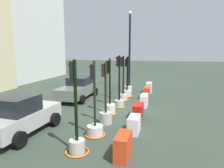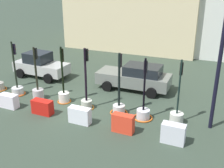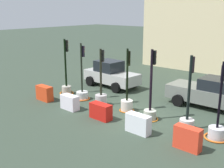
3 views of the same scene
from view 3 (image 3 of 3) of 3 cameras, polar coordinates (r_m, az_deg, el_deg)
name	(u,v)px [view 3 (image 3 of 3)]	position (r m, az deg, el deg)	size (l,w,h in m)	color
ground_plane	(137,117)	(14.01, 5.02, -6.65)	(120.00, 120.00, 0.00)	#324033
traffic_light_0	(66,84)	(17.76, -9.19, 0.08)	(0.88, 0.88, 3.40)	#B9B4A6
traffic_light_1	(82,91)	(16.56, -6.02, -1.48)	(0.89, 0.89, 3.29)	silver
traffic_light_2	(101,94)	(15.44, -2.21, -2.09)	(0.64, 0.64, 3.12)	#B0A8A9
traffic_light_3	(127,100)	(14.61, 3.04, -3.30)	(0.78, 0.78, 3.25)	silver
traffic_light_4	(150,106)	(13.55, 7.75, -4.45)	(0.82, 0.82, 3.38)	#ABB19F
traffic_light_5	(187,117)	(12.83, 14.96, -6.49)	(0.93, 0.93, 3.30)	beige
traffic_light_6	(217,129)	(12.36, 20.45, -8.47)	(0.99, 0.99, 3.20)	silver
construction_barrier_0	(45,93)	(16.77, -13.47, -1.81)	(1.10, 0.48, 0.85)	red
construction_barrier_1	(70,102)	(15.03, -8.51, -3.68)	(1.04, 0.50, 0.76)	white
construction_barrier_2	(101,111)	(13.61, -2.29, -5.54)	(1.13, 0.51, 0.77)	red
construction_barrier_3	(138,124)	(12.17, 5.31, -7.99)	(1.12, 0.45, 0.83)	white
construction_barrier_4	(188,138)	(11.13, 15.03, -10.53)	(1.03, 0.43, 0.90)	red
car_grey_saloon	(214,93)	(15.88, 19.84, -1.74)	(4.60, 2.11, 1.64)	slate
car_silver_hatchback	(111,74)	(19.14, -0.21, 1.95)	(3.98, 2.18, 1.75)	#B1B2AE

